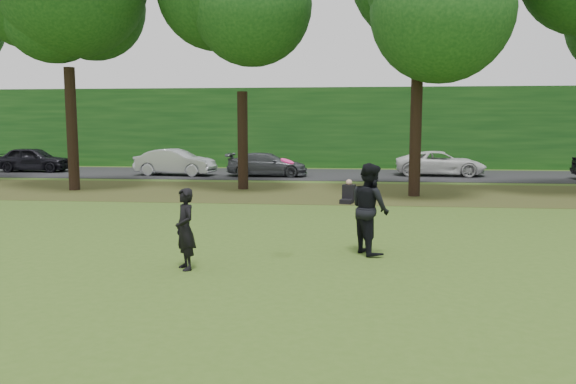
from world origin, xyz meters
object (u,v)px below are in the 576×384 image
object	(u,v)px
frisbee	(287,161)
seated_person	(348,194)
player_left	(185,229)
player_right	(370,209)

from	to	relation	value
frisbee	seated_person	xyz separation A→B (m)	(1.24, 8.76, -1.75)
player_left	frisbee	bearing A→B (deg)	74.64
player_right	frisbee	world-z (taller)	frisbee
frisbee	player_right	bearing A→B (deg)	31.42
player_right	frisbee	bearing A→B (deg)	95.24
player_right	frisbee	size ratio (longest dim) A/B	5.23
player_left	player_right	size ratio (longest dim) A/B	0.80
frisbee	player_left	bearing A→B (deg)	-159.84
player_left	seated_person	bearing A→B (deg)	126.17
player_left	player_right	world-z (taller)	player_right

